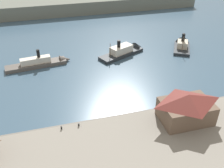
{
  "coord_description": "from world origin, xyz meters",
  "views": [
    {
      "loc": [
        -12.79,
        -59.91,
        49.21
      ],
      "look_at": [
        7.02,
        12.35,
        2.0
      ],
      "focal_mm": 40.87,
      "sensor_mm": 36.0,
      "label": 1
    }
  ],
  "objects_px": {
    "ferry_shed_central_terminal": "(187,107)",
    "mooring_post_east": "(61,128)",
    "mooring_post_center_east": "(79,125)",
    "ferry_departing_north": "(126,51)",
    "ferry_approaching_east": "(43,62)",
    "ferry_moored_west": "(182,45)"
  },
  "relations": [
    {
      "from": "mooring_post_center_east",
      "to": "mooring_post_east",
      "type": "bearing_deg",
      "value": -179.86
    },
    {
      "from": "mooring_post_east",
      "to": "ferry_moored_west",
      "type": "distance_m",
      "value": 73.83
    },
    {
      "from": "mooring_post_center_east",
      "to": "ferry_departing_north",
      "type": "xyz_separation_m",
      "value": [
        28.07,
        43.68,
        -0.19
      ]
    },
    {
      "from": "ferry_departing_north",
      "to": "ferry_shed_central_terminal",
      "type": "bearing_deg",
      "value": -87.83
    },
    {
      "from": "ferry_moored_west",
      "to": "ferry_approaching_east",
      "type": "bearing_deg",
      "value": -179.19
    },
    {
      "from": "mooring_post_east",
      "to": "mooring_post_center_east",
      "type": "distance_m",
      "value": 4.8
    },
    {
      "from": "ferry_moored_west",
      "to": "ferry_departing_north",
      "type": "distance_m",
      "value": 27.22
    },
    {
      "from": "ferry_departing_north",
      "to": "ferry_approaching_east",
      "type": "distance_m",
      "value": 36.03
    },
    {
      "from": "mooring_post_center_east",
      "to": "ferry_moored_west",
      "type": "distance_m",
      "value": 69.98
    },
    {
      "from": "mooring_post_center_east",
      "to": "ferry_moored_west",
      "type": "relative_size",
      "value": 0.05
    },
    {
      "from": "ferry_shed_central_terminal",
      "to": "ferry_departing_north",
      "type": "height_order",
      "value": "ferry_shed_central_terminal"
    },
    {
      "from": "ferry_departing_north",
      "to": "ferry_approaching_east",
      "type": "xyz_separation_m",
      "value": [
        -35.99,
        -1.67,
        -0.15
      ]
    },
    {
      "from": "ferry_moored_west",
      "to": "ferry_approaching_east",
      "type": "height_order",
      "value": "ferry_moored_west"
    },
    {
      "from": "ferry_moored_west",
      "to": "ferry_departing_north",
      "type": "xyz_separation_m",
      "value": [
        -27.21,
        0.78,
        0.2
      ]
    },
    {
      "from": "ferry_shed_central_terminal",
      "to": "ferry_departing_north",
      "type": "distance_m",
      "value": 49.18
    },
    {
      "from": "ferry_shed_central_terminal",
      "to": "ferry_approaching_east",
      "type": "distance_m",
      "value": 60.72
    },
    {
      "from": "ferry_moored_west",
      "to": "ferry_departing_north",
      "type": "relative_size",
      "value": 0.73
    },
    {
      "from": "ferry_shed_central_terminal",
      "to": "ferry_approaching_east",
      "type": "height_order",
      "value": "ferry_shed_central_terminal"
    },
    {
      "from": "ferry_moored_west",
      "to": "ferry_departing_north",
      "type": "height_order",
      "value": "ferry_moored_west"
    },
    {
      "from": "ferry_shed_central_terminal",
      "to": "mooring_post_east",
      "type": "xyz_separation_m",
      "value": [
        -34.72,
        5.28,
        -3.96
      ]
    },
    {
      "from": "mooring_post_east",
      "to": "ferry_approaching_east",
      "type": "distance_m",
      "value": 42.13
    },
    {
      "from": "mooring_post_east",
      "to": "mooring_post_center_east",
      "type": "bearing_deg",
      "value": 0.14
    }
  ]
}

